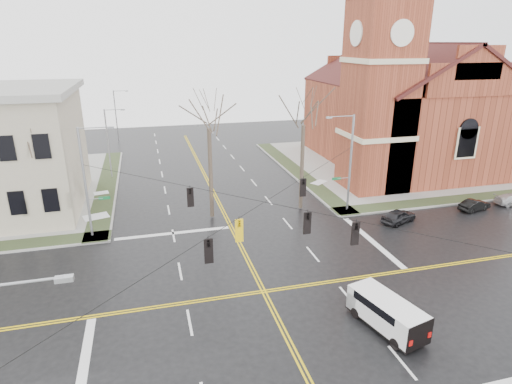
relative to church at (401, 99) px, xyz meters
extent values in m
plane|color=black|center=(-24.76, -24.78, -8.43)|extent=(120.00, 120.00, 0.00)
cube|color=gray|center=(0.24, 0.22, -8.36)|extent=(30.00, 30.00, 0.15)
cube|color=#2F3B20|center=(-13.56, 0.22, -8.28)|extent=(2.00, 30.00, 0.02)
cube|color=#2F3B20|center=(0.24, -13.58, -8.28)|extent=(30.00, 2.00, 0.02)
cube|color=#2F3B20|center=(-35.96, 0.22, -8.28)|extent=(2.00, 30.00, 0.02)
cube|color=gold|center=(-24.88, -24.78, -8.43)|extent=(0.12, 100.00, 0.01)
cube|color=gold|center=(-24.64, -24.78, -8.43)|extent=(0.12, 100.00, 0.01)
cube|color=gold|center=(-24.76, -24.90, -8.43)|extent=(100.00, 0.12, 0.01)
cube|color=gold|center=(-24.76, -24.66, -8.43)|extent=(100.00, 0.12, 0.01)
cube|color=silver|center=(-29.76, -14.28, -8.43)|extent=(9.50, 0.50, 0.01)
cube|color=silver|center=(-35.26, -29.78, -8.43)|extent=(0.50, 9.50, 0.01)
cube|color=silver|center=(-14.26, -19.78, -8.43)|extent=(0.50, 9.50, 0.01)
cube|color=brown|center=(-7.76, -7.78, 1.57)|extent=(6.00, 6.00, 20.00)
cylinder|color=silver|center=(-7.76, -10.83, 7.57)|extent=(2.40, 0.15, 2.40)
cylinder|color=silver|center=(-10.81, -7.78, 7.57)|extent=(0.15, 2.40, 2.40)
cube|color=brown|center=(1.24, 1.22, -3.43)|extent=(18.00, 24.00, 10.00)
cube|color=brown|center=(-7.96, -4.78, -6.23)|extent=(2.00, 5.00, 4.40)
cylinder|color=gray|center=(-13.26, -13.28, -3.78)|extent=(0.20, 0.20, 9.00)
cylinder|color=gray|center=(-13.86, -13.28, -5.13)|extent=(1.20, 0.06, 0.06)
cube|color=#105D2E|center=(-14.56, -13.28, -5.13)|extent=(0.90, 0.04, 0.25)
cylinder|color=gray|center=(-14.46, -13.28, 0.62)|extent=(2.40, 0.08, 0.08)
cube|color=gray|center=(-15.66, -13.28, 0.57)|extent=(0.50, 0.22, 0.15)
cylinder|color=gray|center=(-36.26, -13.28, -3.78)|extent=(0.20, 0.20, 9.00)
cylinder|color=gray|center=(-35.66, -13.28, -5.13)|extent=(1.20, 0.06, 0.06)
cube|color=#105D2E|center=(-34.96, -13.28, -5.13)|extent=(0.90, 0.04, 0.25)
cylinder|color=gray|center=(-35.06, -13.28, 0.62)|extent=(2.40, 0.08, 0.08)
cube|color=gray|center=(-33.86, -13.28, 0.57)|extent=(0.50, 0.22, 0.15)
cylinder|color=gray|center=(-35.06, -36.28, 0.62)|extent=(2.40, 0.08, 0.08)
cube|color=gray|center=(-33.86, -36.28, 0.57)|extent=(0.50, 0.22, 0.15)
cylinder|color=black|center=(-24.76, -24.78, -2.23)|extent=(23.02, 23.02, 0.03)
cylinder|color=black|center=(-24.76, -24.78, -2.23)|extent=(23.02, 23.02, 0.03)
imported|color=black|center=(-28.76, -28.78, -2.98)|extent=(0.21, 0.26, 1.30)
imported|color=black|center=(-20.76, -20.78, -2.98)|extent=(0.21, 0.26, 1.30)
imported|color=yellow|center=(-26.76, -26.78, -2.98)|extent=(0.21, 0.26, 1.30)
imported|color=black|center=(-28.76, -20.78, -2.98)|extent=(0.21, 0.26, 1.30)
imported|color=black|center=(-20.76, -28.78, -2.98)|extent=(0.21, 0.26, 1.30)
imported|color=black|center=(-22.76, -26.78, -2.98)|extent=(0.21, 0.26, 1.30)
cylinder|color=gray|center=(-35.56, 3.22, -4.33)|extent=(0.16, 0.16, 8.00)
cylinder|color=gray|center=(-34.56, 3.22, -0.43)|extent=(2.00, 0.07, 0.07)
cube|color=gray|center=(-33.56, 3.22, -0.48)|extent=(0.45, 0.20, 0.13)
cylinder|color=gray|center=(-35.56, 23.22, -4.33)|extent=(0.16, 0.16, 8.00)
cylinder|color=gray|center=(-34.56, 23.22, -0.43)|extent=(2.00, 0.07, 0.07)
cube|color=gray|center=(-33.56, 23.22, -0.48)|extent=(0.45, 0.20, 0.13)
cube|color=white|center=(-19.14, -30.10, -7.38)|extent=(2.88, 4.95, 1.49)
cube|color=white|center=(-19.61, -28.22, -7.60)|extent=(1.94, 1.20, 1.05)
cube|color=black|center=(-19.69, -27.93, -7.12)|extent=(1.60, 0.50, 0.70)
cube|color=black|center=(-19.18, -29.93, -6.90)|extent=(2.53, 3.51, 0.48)
cube|color=#B70C0A|center=(-19.23, -32.56, -7.56)|extent=(0.22, 0.11, 0.30)
cube|color=#B70C0A|center=(-17.90, -32.23, -7.56)|extent=(0.22, 0.11, 0.30)
cube|color=black|center=(-19.14, -30.10, -8.14)|extent=(2.93, 5.00, 0.09)
cylinder|color=black|center=(-20.30, -28.80, -8.12)|extent=(0.38, 0.67, 0.63)
cylinder|color=black|center=(-18.73, -28.41, -8.12)|extent=(0.38, 0.67, 0.63)
cylinder|color=black|center=(-19.55, -31.78, -8.12)|extent=(0.38, 0.67, 0.63)
cylinder|color=black|center=(-17.98, -31.39, -8.12)|extent=(0.38, 0.67, 0.63)
imported|color=black|center=(-10.12, -17.06, -7.82)|extent=(3.89, 2.67, 1.23)
imported|color=black|center=(-1.50, -16.34, -7.89)|extent=(3.47, 1.84, 1.09)
cylinder|color=#393024|center=(-39.76, -10.69, -4.86)|extent=(0.36, 0.36, 6.84)
cylinder|color=#393024|center=(-26.02, -11.76, -4.23)|extent=(0.36, 0.36, 8.10)
cylinder|color=#393024|center=(-17.45, -11.81, -4.29)|extent=(0.36, 0.36, 8.00)
camera|label=1|loc=(-31.32, -47.78, 6.85)|focal=30.00mm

